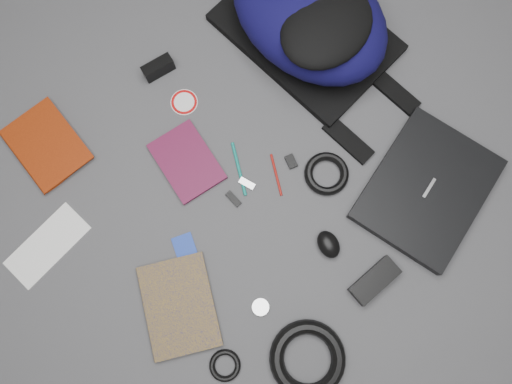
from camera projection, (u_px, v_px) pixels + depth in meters
ground at (256, 193)px, 1.40m from camera, size 4.00×4.00×0.00m
backpack at (309, 14)px, 1.38m from camera, size 0.46×0.60×0.23m
laptop at (427, 189)px, 1.38m from camera, size 0.45×0.40×0.04m
textbook_red at (21, 164)px, 1.40m from camera, size 0.18×0.24×0.03m
comic_book at (145, 315)px, 1.32m from camera, size 0.26×0.30×0.02m
envelope at (47, 245)px, 1.36m from camera, size 0.25×0.15×0.00m
dvd_case at (187, 162)px, 1.41m from camera, size 0.15×0.21×0.02m
compact_camera at (158, 68)px, 1.44m from camera, size 0.09×0.04×0.05m
sticker_disc at (184, 102)px, 1.45m from camera, size 0.10×0.10×0.00m
pen_teal at (239, 169)px, 1.41m from camera, size 0.07×0.15×0.01m
pen_red at (276, 175)px, 1.40m from camera, size 0.05×0.12×0.01m
id_badge at (186, 250)px, 1.36m from camera, size 0.08×0.10×0.00m
usb_black at (233, 199)px, 1.39m from camera, size 0.02×0.05×0.01m
usb_silver at (247, 184)px, 1.40m from camera, size 0.04×0.05×0.01m
key_fob at (291, 161)px, 1.41m from camera, size 0.03×0.04×0.01m
mouse at (328, 244)px, 1.35m from camera, size 0.07×0.09×0.04m
headphone_left at (192, 274)px, 1.35m from camera, size 0.05×0.05×0.01m
headphone_right at (261, 307)px, 1.33m from camera, size 0.05×0.05×0.01m
cable_coil at (327, 174)px, 1.39m from camera, size 0.16×0.16×0.02m
power_brick at (374, 281)px, 1.33m from camera, size 0.14×0.07×0.03m
power_cord_coil at (308, 359)px, 1.29m from camera, size 0.22×0.22×0.04m
earbud_coil at (225, 365)px, 1.30m from camera, size 0.09×0.09×0.02m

